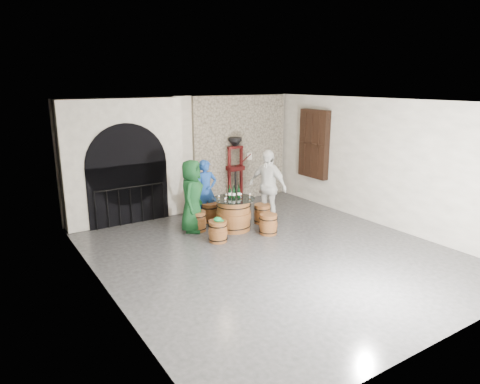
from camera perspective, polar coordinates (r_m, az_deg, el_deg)
ground at (r=9.44m, az=3.93°, el=-7.88°), size 8.00×8.00×0.00m
wall_back at (r=12.32m, az=-7.16°, el=5.12°), size 8.00×0.00×8.00m
wall_front at (r=6.36m, az=26.34°, el=-5.34°), size 8.00×0.00×8.00m
wall_left at (r=7.46m, az=-17.97°, el=-1.72°), size 0.00×8.00×8.00m
wall_right at (r=11.37m, az=18.40°, el=3.69°), size 0.00×8.00×8.00m
ceiling at (r=8.74m, az=4.30°, el=11.91°), size 8.00×8.00×0.00m
stone_facing_panel at (r=13.14m, az=0.07°, el=5.83°), size 3.20×0.12×3.18m
arched_opening at (r=11.40m, az=-15.21°, el=3.86°), size 3.10×0.60×3.19m
shuttered_window at (r=12.87m, az=9.80°, el=6.32°), size 0.23×1.10×2.00m
barrel_table at (r=10.62m, az=-0.84°, el=-2.97°), size 1.05×1.05×0.81m
barrel_stool_left at (r=10.63m, az=-5.70°, el=-3.89°), size 0.45×0.45×0.50m
barrel_stool_far at (r=11.30m, az=-4.06°, el=-2.73°), size 0.45×0.45×0.50m
barrel_stool_right at (r=11.17m, az=2.99°, el=-2.91°), size 0.45×0.45×0.50m
barrel_stool_near_right at (r=10.38m, az=3.80°, el=-4.31°), size 0.45×0.45×0.50m
barrel_stool_near_left at (r=9.89m, az=-2.97°, el=-5.26°), size 0.45×0.45×0.50m
green_cap at (r=9.80m, az=-2.97°, el=-3.67°), size 0.23×0.18×0.10m
person_green at (r=10.45m, az=-6.44°, el=-0.53°), size 1.00×1.03×1.79m
person_blue at (r=11.24m, az=-4.55°, el=0.17°), size 0.63×0.45×1.63m
person_white at (r=11.07m, az=3.67°, el=0.76°), size 0.81×1.22×1.92m
wine_bottle_left at (r=10.49m, az=-0.83°, el=-0.13°), size 0.08×0.08×0.32m
wine_bottle_center at (r=10.54m, az=-0.17°, el=-0.06°), size 0.08×0.08×0.32m
wine_bottle_right at (r=10.53m, az=-1.39°, el=-0.08°), size 0.08×0.08×0.32m
tasting_glass_a at (r=10.20m, az=-1.97°, el=-1.05°), size 0.05×0.05×0.10m
tasting_glass_b at (r=10.61m, az=0.12°, el=-0.43°), size 0.05×0.05×0.10m
tasting_glass_c at (r=10.58m, az=-1.83°, el=-0.48°), size 0.05×0.05×0.10m
tasting_glass_d at (r=10.79m, az=-1.19°, el=-0.17°), size 0.05×0.05×0.10m
tasting_glass_e at (r=10.59m, az=1.31°, el=-0.45°), size 0.05×0.05×0.10m
tasting_glass_f at (r=10.43m, az=-2.85°, el=-0.71°), size 0.05×0.05×0.10m
side_barrel at (r=11.66m, az=-5.98°, el=-1.72°), size 0.52×0.52×0.69m
corking_press at (r=12.83m, az=-0.63°, el=3.58°), size 0.81×0.45×1.98m
control_box at (r=13.25m, az=1.17°, el=4.80°), size 0.18×0.10×0.22m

